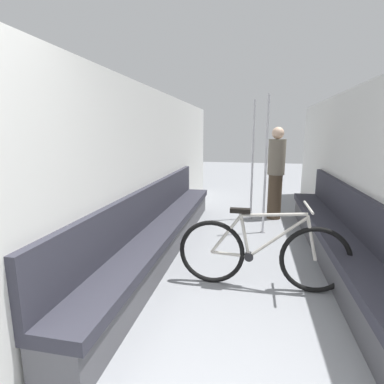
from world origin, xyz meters
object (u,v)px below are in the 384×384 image
at_px(bench_seat_row_right, 341,244).
at_px(bicycle, 262,254).
at_px(passenger_standing, 276,172).
at_px(grab_pole_far, 266,168).
at_px(grab_pole_near, 253,163).
at_px(bench_seat_row_left, 162,231).

relative_size(bench_seat_row_right, bicycle, 2.67).
bearing_deg(passenger_standing, grab_pole_far, -55.78).
height_order(bicycle, grab_pole_near, grab_pole_near).
bearing_deg(grab_pole_far, bicycle, -92.28).
bearing_deg(bench_seat_row_right, grab_pole_near, 119.60).
relative_size(bench_seat_row_left, grab_pole_near, 2.15).
height_order(bench_seat_row_left, grab_pole_near, grab_pole_near).
bearing_deg(grab_pole_near, bicycle, -87.04).
relative_size(grab_pole_near, passenger_standing, 1.28).
xyz_separation_m(bench_seat_row_left, grab_pole_far, (1.32, 1.09, 0.73)).
distance_m(bench_seat_row_left, passenger_standing, 2.55).
bearing_deg(grab_pole_near, passenger_standing, 14.29).
xyz_separation_m(grab_pole_far, passenger_standing, (0.22, 0.86, -0.17)).
xyz_separation_m(bench_seat_row_right, grab_pole_near, (-1.05, 1.84, 0.73)).
height_order(bench_seat_row_right, passenger_standing, passenger_standing).
height_order(bench_seat_row_left, bench_seat_row_right, same).
height_order(grab_pole_near, passenger_standing, grab_pole_near).
relative_size(bench_seat_row_left, grab_pole_far, 2.15).
bearing_deg(bench_seat_row_right, passenger_standing, 107.93).
relative_size(grab_pole_near, grab_pole_far, 1.00).
relative_size(bicycle, grab_pole_near, 0.80).
height_order(bench_seat_row_left, bicycle, bench_seat_row_left).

